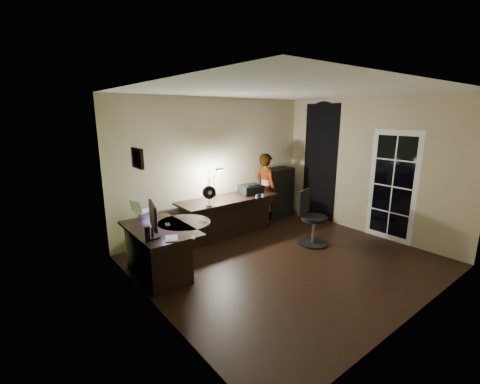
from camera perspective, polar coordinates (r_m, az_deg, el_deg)
floor at (r=5.51m, az=8.20°, el=-12.03°), size 4.50×4.00×0.01m
ceiling at (r=4.99m, az=9.29°, el=17.32°), size 4.50×4.00×0.01m
wall_back at (r=6.58m, az=-4.15°, el=4.69°), size 4.50×0.01×2.70m
wall_front at (r=4.03m, az=29.98°, el=-2.88°), size 4.50×0.01×2.70m
wall_left at (r=3.80m, az=-15.29°, el=-2.44°), size 0.01×4.00×2.70m
wall_right at (r=6.88m, az=21.70°, el=4.15°), size 0.01×4.00×2.70m
green_wall_overlay at (r=3.80m, az=-15.09°, el=-2.40°), size 0.00×4.00×2.70m
arched_doorway at (r=7.51m, az=14.03°, el=5.04°), size 0.01×0.90×2.60m
french_door at (r=6.66m, az=25.46°, el=0.87°), size 0.02×0.92×2.10m
framed_picture at (r=4.12m, az=-17.78°, el=5.75°), size 0.04×0.30×0.25m
desk_left at (r=5.00m, az=-13.87°, el=-10.26°), size 0.83×1.33×0.76m
desk_right at (r=6.41m, az=-2.10°, el=-4.40°), size 2.06×0.74×0.77m
cabinet at (r=7.53m, az=6.61°, el=-0.19°), size 0.80×0.44×1.16m
laptop_stand at (r=5.38m, az=-16.58°, el=-3.81°), size 0.26×0.23×0.10m
laptop at (r=5.34m, az=-16.68°, el=-2.35°), size 0.35×0.33×0.19m
monitor at (r=4.45m, az=-15.36°, el=-5.71°), size 0.24×0.53×0.34m
mouse at (r=4.33m, az=-8.37°, el=-8.11°), size 0.08×0.09×0.03m
phone at (r=4.94m, az=-12.74°, el=-5.67°), size 0.11×0.15×0.01m
pen at (r=4.95m, az=-6.57°, el=-5.34°), size 0.09×0.11×0.01m
speaker at (r=4.38m, az=-16.14°, el=-7.12°), size 0.08×0.08×0.19m
notepad at (r=4.39m, az=-12.04°, el=-8.07°), size 0.24×0.28×0.01m
desk_fan at (r=5.71m, az=-5.55°, el=-0.67°), size 0.26×0.18×0.37m
headphones at (r=6.25m, az=3.55°, el=-0.67°), size 0.21×0.13×0.09m
printer at (r=6.59m, az=1.94°, el=0.54°), size 0.47×0.39×0.19m
desk_lamp at (r=6.38m, az=-4.71°, el=2.01°), size 0.16×0.29×0.62m
office_chair at (r=6.10m, az=13.07°, el=-4.54°), size 0.69×0.69×1.01m
person at (r=7.16m, az=4.60°, el=0.71°), size 0.40×0.57×1.55m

